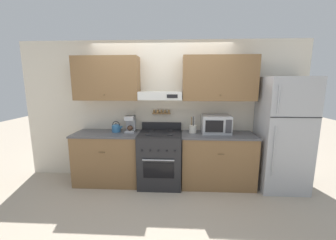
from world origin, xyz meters
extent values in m
plane|color=#B2A38E|center=(0.00, 0.00, 0.00)|extent=(16.00, 16.00, 0.00)
cube|color=beige|center=(0.00, 0.65, 1.27)|extent=(5.20, 0.08, 2.55)
cube|color=brown|center=(-0.95, 0.45, 1.88)|extent=(1.13, 0.33, 0.75)
sphere|color=brown|center=(-0.95, 0.27, 1.60)|extent=(0.02, 0.02, 0.02)
cube|color=brown|center=(1.01, 0.45, 1.88)|extent=(1.24, 0.33, 0.75)
sphere|color=brown|center=(1.01, 0.27, 1.60)|extent=(0.02, 0.02, 0.02)
cube|color=silver|center=(0.00, 0.43, 1.58)|extent=(0.75, 0.37, 0.14)
cube|color=black|center=(0.21, 0.24, 1.58)|extent=(0.18, 0.01, 0.06)
cube|color=brown|center=(0.00, 0.57, 1.24)|extent=(0.34, 0.07, 0.02)
cylinder|color=olive|center=(-0.14, 0.57, 1.28)|extent=(0.03, 0.03, 0.06)
cylinder|color=olive|center=(-0.07, 0.57, 1.28)|extent=(0.03, 0.03, 0.06)
cylinder|color=olive|center=(0.00, 0.57, 1.28)|extent=(0.03, 0.03, 0.06)
cylinder|color=olive|center=(0.07, 0.57, 1.28)|extent=(0.03, 0.03, 0.06)
cylinder|color=olive|center=(0.14, 0.57, 1.28)|extent=(0.03, 0.03, 0.06)
cube|color=brown|center=(-0.95, 0.32, 0.45)|extent=(1.13, 0.59, 0.90)
cube|color=#4C4C51|center=(-0.95, 0.32, 0.91)|extent=(1.16, 0.62, 0.03)
cylinder|color=brown|center=(-0.95, 0.01, 0.67)|extent=(0.10, 0.01, 0.01)
cube|color=brown|center=(1.01, 0.32, 0.45)|extent=(1.24, 0.59, 0.90)
cube|color=#4C4C51|center=(1.01, 0.32, 0.91)|extent=(1.27, 0.62, 0.03)
cylinder|color=brown|center=(1.01, 0.01, 0.67)|extent=(0.10, 0.01, 0.01)
cube|color=#232326|center=(0.00, 0.28, 0.47)|extent=(0.74, 0.64, 0.93)
cube|color=black|center=(0.00, -0.05, 0.39)|extent=(0.50, 0.01, 0.26)
cylinder|color=#ADAFB5|center=(0.00, -0.07, 0.58)|extent=(0.52, 0.02, 0.02)
cube|color=black|center=(0.00, 0.28, 0.94)|extent=(0.74, 0.64, 0.01)
cylinder|color=#232326|center=(-0.18, 0.13, 0.95)|extent=(0.11, 0.11, 0.02)
cylinder|color=#232326|center=(0.18, 0.13, 0.95)|extent=(0.11, 0.11, 0.02)
cylinder|color=#232326|center=(-0.18, 0.44, 0.95)|extent=(0.11, 0.11, 0.02)
cylinder|color=#232326|center=(0.18, 0.44, 0.95)|extent=(0.11, 0.11, 0.02)
cylinder|color=black|center=(-0.27, -0.05, 0.73)|extent=(0.03, 0.02, 0.03)
cylinder|color=black|center=(-0.13, -0.05, 0.73)|extent=(0.03, 0.02, 0.03)
cylinder|color=black|center=(0.00, -0.05, 0.73)|extent=(0.03, 0.02, 0.03)
cylinder|color=black|center=(0.13, -0.05, 0.73)|extent=(0.03, 0.02, 0.03)
cylinder|color=black|center=(0.27, -0.05, 0.73)|extent=(0.03, 0.02, 0.03)
cube|color=#232326|center=(0.00, 0.58, 1.01)|extent=(0.74, 0.04, 0.13)
cube|color=#ADAFB5|center=(2.07, 0.27, 0.95)|extent=(0.75, 0.67, 1.90)
cube|color=black|center=(2.07, -0.07, 1.29)|extent=(0.75, 0.01, 0.01)
cylinder|color=#ADAFB5|center=(1.79, -0.08, 1.56)|extent=(0.02, 0.02, 0.42)
cylinder|color=#ADAFB5|center=(1.79, -0.08, 0.76)|extent=(0.02, 0.02, 0.80)
cylinder|color=teal|center=(-0.81, 0.39, 0.98)|extent=(0.15, 0.15, 0.11)
ellipsoid|color=teal|center=(-0.81, 0.39, 1.04)|extent=(0.14, 0.14, 0.06)
sphere|color=black|center=(-0.81, 0.39, 1.08)|extent=(0.02, 0.02, 0.02)
cylinder|color=teal|center=(-0.73, 0.39, 1.00)|extent=(0.09, 0.03, 0.08)
torus|color=black|center=(-0.81, 0.39, 1.05)|extent=(0.14, 0.01, 0.14)
cube|color=#ADAFB5|center=(-0.55, 0.39, 0.94)|extent=(0.16, 0.21, 0.03)
cube|color=#ADAFB5|center=(-0.55, 0.46, 1.07)|extent=(0.16, 0.08, 0.29)
cube|color=#ADAFB5|center=(-0.55, 0.38, 1.18)|extent=(0.16, 0.17, 0.07)
ellipsoid|color=#4C3323|center=(-0.55, 0.37, 1.00)|extent=(0.10, 0.10, 0.09)
cube|color=#ADAFB5|center=(0.98, 0.41, 1.08)|extent=(0.49, 0.39, 0.31)
cube|color=black|center=(0.92, 0.21, 1.08)|extent=(0.30, 0.01, 0.20)
cube|color=#38383D|center=(1.15, 0.21, 1.08)|extent=(0.10, 0.01, 0.23)
cylinder|color=silver|center=(0.57, 0.39, 0.99)|extent=(0.13, 0.13, 0.13)
cylinder|color=olive|center=(0.55, 0.38, 1.13)|extent=(0.01, 0.05, 0.16)
cylinder|color=#28282B|center=(0.58, 0.40, 1.13)|extent=(0.01, 0.04, 0.16)
cylinder|color=#B2B2B7|center=(0.60, 0.40, 1.13)|extent=(0.01, 0.03, 0.16)
camera|label=1|loc=(0.31, -3.18, 1.80)|focal=22.00mm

